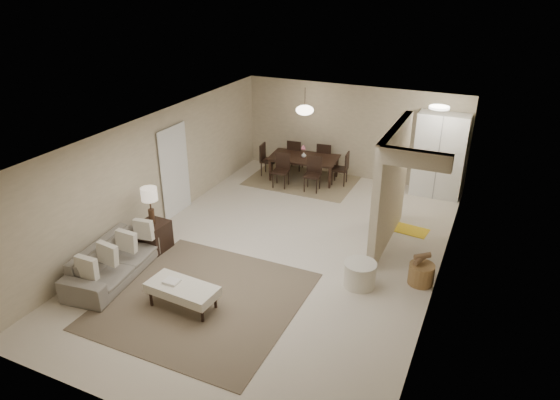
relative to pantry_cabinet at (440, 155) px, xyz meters
The scene contains 22 objects.
floor 4.88m from the pantry_cabinet, 119.52° to the right, with size 9.00×9.00×0.00m, color beige.
ceiling 4.98m from the pantry_cabinet, 119.52° to the right, with size 9.00×9.00×0.00m, color white.
back_wall 2.38m from the pantry_cabinet, behind, with size 6.00×6.00×0.00m, color tan.
left_wall 6.77m from the pantry_cabinet, 142.20° to the right, with size 9.00×9.00×0.00m, color tan.
right_wall 4.21m from the pantry_cabinet, 81.10° to the right, with size 9.00×9.00×0.00m, color tan.
partition 2.96m from the pantry_cabinet, 100.74° to the right, with size 0.15×2.50×2.50m, color tan.
doorway 6.40m from the pantry_cabinet, 146.29° to the right, with size 0.04×0.90×2.04m, color black.
pantry_cabinet is the anchor object (origin of this frame).
flush_light 1.70m from the pantry_cabinet, 93.01° to the right, with size 0.44×0.44×0.05m, color white.
living_rug 6.95m from the pantry_cabinet, 115.01° to the right, with size 3.20×3.20×0.01m, color brown.
sofa 7.90m from the pantry_cabinet, 127.61° to the right, with size 0.85×2.18×0.64m, color gray.
ottoman_bench 7.27m from the pantry_cabinet, 115.44° to the right, with size 1.25×0.63×0.44m.
side_table 7.04m from the pantry_cabinet, 132.70° to the right, with size 0.54×0.54×0.60m, color black.
table_lamp 7.01m from the pantry_cabinet, 132.70° to the right, with size 0.32×0.32×0.76m.
round_pouf 4.78m from the pantry_cabinet, 97.23° to the right, with size 0.59×0.59×0.46m, color silver.
wicker_basket 4.26m from the pantry_cabinet, 84.49° to the right, with size 0.46×0.46×0.39m, color olive.
dining_rug 3.59m from the pantry_cabinet, behind, with size 2.80×2.10×0.01m, color #877454.
dining_table 3.51m from the pantry_cabinet, behind, with size 1.82×1.01×0.64m, color black.
dining_chairs 3.48m from the pantry_cabinet, behind, with size 2.41×1.84×0.89m.
vase 3.45m from the pantry_cabinet, behind, with size 0.13×0.13×0.14m, color white.
yellow_mat 2.43m from the pantry_cabinet, 94.97° to the right, with size 0.80×0.49×0.01m, color yellow.
pendant_light 3.54m from the pantry_cabinet, behind, with size 0.46×0.46×0.71m.
Camera 1 is at (3.59, -7.98, 5.19)m, focal length 32.00 mm.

